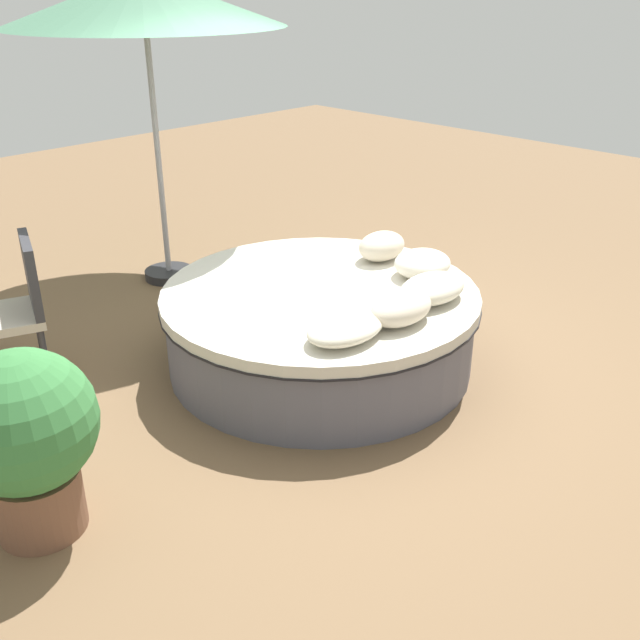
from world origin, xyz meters
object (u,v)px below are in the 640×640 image
object	(u,v)px
throw_pillow_3	(422,264)
throw_pillow_4	(382,246)
round_bed	(320,326)
throw_pillow_1	(401,309)
patio_chair	(17,301)
throw_pillow_0	(345,328)
patio_umbrella	(144,2)
planter	(25,434)
throw_pillow_2	(432,288)

from	to	relation	value
throw_pillow_3	throw_pillow_4	size ratio (longest dim) A/B	1.06
round_bed	throw_pillow_1	bearing A→B (deg)	-91.37
round_bed	patio_chair	world-z (taller)	patio_chair
throw_pillow_0	round_bed	bearing A→B (deg)	56.08
patio_umbrella	throw_pillow_3	bearing A→B (deg)	-78.47
throw_pillow_0	throw_pillow_1	xyz separation A→B (m)	(0.41, -0.10, 0.03)
throw_pillow_1	throw_pillow_4	bearing A→B (deg)	46.48
throw_pillow_1	patio_umbrella	distance (m)	3.33
throw_pillow_0	patio_umbrella	world-z (taller)	patio_umbrella
throw_pillow_3	patio_umbrella	bearing A→B (deg)	101.53
throw_pillow_4	planter	xyz separation A→B (m)	(-2.98, -0.30, -0.12)
throw_pillow_2	throw_pillow_0	bearing A→B (deg)	177.98
throw_pillow_1	patio_chair	bearing A→B (deg)	126.10
throw_pillow_2	throw_pillow_1	bearing A→B (deg)	-170.57
round_bed	patio_umbrella	world-z (taller)	patio_umbrella
throw_pillow_3	patio_chair	bearing A→B (deg)	142.69
planter	throw_pillow_1	bearing A→B (deg)	-13.06
throw_pillow_3	throw_pillow_4	world-z (taller)	throw_pillow_4
throw_pillow_0	throw_pillow_2	bearing A→B (deg)	-2.02
throw_pillow_3	patio_umbrella	world-z (taller)	patio_umbrella
round_bed	throw_pillow_3	bearing A→B (deg)	-26.27
round_bed	throw_pillow_2	size ratio (longest dim) A/B	4.17
round_bed	throw_pillow_2	bearing A→B (deg)	-58.82
patio_chair	planter	size ratio (longest dim) A/B	0.98
throw_pillow_3	planter	xyz separation A→B (m)	(-2.93, 0.13, -0.11)
throw_pillow_0	throw_pillow_3	size ratio (longest dim) A/B	1.26
round_bed	patio_chair	xyz separation A→B (m)	(-1.54, 1.36, 0.26)
patio_chair	throw_pillow_4	bearing A→B (deg)	-98.17
round_bed	patio_chair	bearing A→B (deg)	138.53
patio_chair	throw_pillow_2	bearing A→B (deg)	-115.17
patio_umbrella	planter	xyz separation A→B (m)	(-2.42, -2.36, -1.78)
planter	patio_chair	bearing A→B (deg)	66.32
throw_pillow_0	patio_chair	bearing A→B (deg)	119.31
patio_umbrella	throw_pillow_0	bearing A→B (deg)	-102.47
throw_pillow_4	throw_pillow_3	bearing A→B (deg)	-97.01
round_bed	throw_pillow_0	world-z (taller)	throw_pillow_0
throw_pillow_3	patio_umbrella	size ratio (longest dim) A/B	0.17
throw_pillow_0	throw_pillow_3	bearing A→B (deg)	14.21
throw_pillow_2	round_bed	bearing A→B (deg)	121.18
throw_pillow_0	patio_umbrella	distance (m)	3.31
patio_umbrella	throw_pillow_1	bearing A→B (deg)	-94.14
patio_chair	patio_umbrella	bearing A→B (deg)	-44.63
round_bed	throw_pillow_0	distance (m)	0.84
throw_pillow_2	patio_umbrella	xyz separation A→B (m)	(-0.21, 2.80, 1.68)
patio_chair	patio_umbrella	xyz separation A→B (m)	(1.73, 0.78, 1.79)
patio_umbrella	planter	world-z (taller)	patio_umbrella
throw_pillow_3	patio_umbrella	distance (m)	3.04
planter	throw_pillow_4	bearing A→B (deg)	5.67
planter	round_bed	bearing A→B (deg)	5.46
throw_pillow_0	planter	bearing A→B (deg)	167.06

